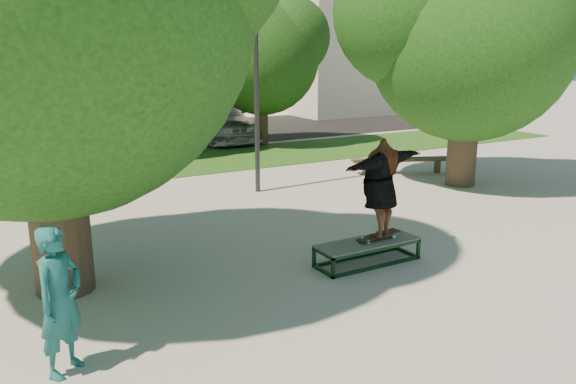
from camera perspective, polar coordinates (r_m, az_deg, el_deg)
ground at (r=9.62m, az=5.11°, el=-6.91°), size 120.00×120.00×0.00m
grass_strip at (r=18.26m, az=-9.46°, el=3.05°), size 30.00×4.00×0.02m
asphalt_strip at (r=24.15m, az=-17.15°, el=5.26°), size 40.00×8.00×0.01m
tree_right at (r=15.24m, az=17.69°, el=15.91°), size 6.24×5.33×6.51m
bg_tree_mid at (r=19.86m, az=-18.49°, el=15.04°), size 5.76×4.92×6.24m
bg_tree_right at (r=21.21m, az=-2.92°, el=14.19°), size 5.04×4.31×5.43m
lamppost at (r=13.81m, az=-3.25°, el=12.86°), size 0.25×0.15×6.11m
side_building at (r=37.40m, az=8.83°, el=14.75°), size 15.00×10.00×8.00m
grind_box at (r=9.49m, az=8.05°, el=-6.07°), size 1.80×0.60×0.38m
skater_rig at (r=9.31m, az=9.37°, el=0.45°), size 2.09×1.11×1.72m
bystander at (r=6.58m, az=-22.17°, el=-10.19°), size 0.73×0.71×1.68m
bench at (r=16.57m, az=11.50°, el=3.14°), size 2.87×1.48×0.45m
car_grey at (r=22.84m, az=-19.86°, el=6.26°), size 2.74×5.01×1.33m
car_silver_b at (r=22.89m, az=-7.48°, el=7.30°), size 2.39×5.52×1.58m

